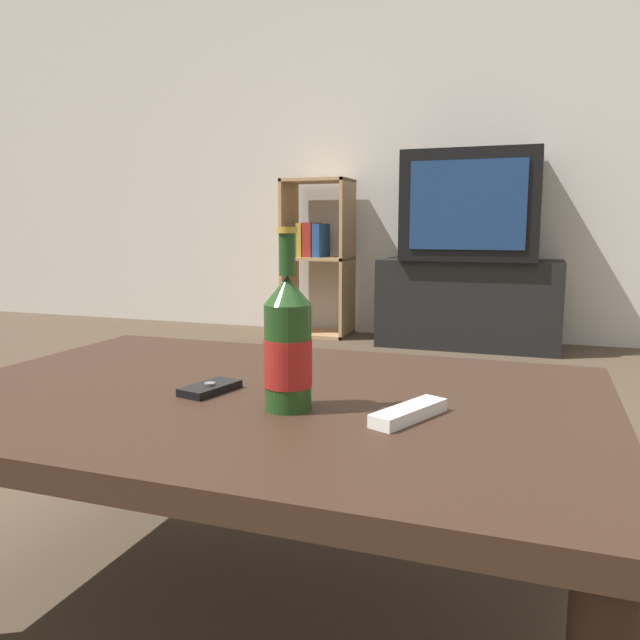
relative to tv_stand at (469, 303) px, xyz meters
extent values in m
plane|color=#4C3D2D|center=(-0.06, -2.74, -0.26)|extent=(12.00, 12.00, 0.00)
cube|color=beige|center=(-0.06, 0.29, 1.04)|extent=(8.00, 0.05, 2.60)
cube|color=#332116|center=(-0.06, -2.74, 0.14)|extent=(1.19, 0.82, 0.04)
cylinder|color=black|center=(-0.60, -2.39, -0.07)|extent=(0.07, 0.07, 0.37)
cylinder|color=black|center=(0.47, -2.39, -0.07)|extent=(0.07, 0.07, 0.37)
cube|color=black|center=(0.00, 0.00, 0.00)|extent=(1.03, 0.42, 0.51)
cube|color=black|center=(0.00, 0.00, 0.56)|extent=(0.75, 0.50, 0.61)
cube|color=navy|center=(0.00, -0.25, 0.56)|extent=(0.62, 0.01, 0.48)
cube|color=tan|center=(-1.17, 0.07, 0.24)|extent=(0.02, 0.30, 1.00)
cube|color=tan|center=(-0.77, 0.07, 0.24)|extent=(0.02, 0.30, 1.00)
cube|color=tan|center=(-0.97, 0.07, -0.25)|extent=(0.42, 0.30, 0.02)
cube|color=tan|center=(-0.97, 0.07, 0.24)|extent=(0.42, 0.30, 0.02)
cube|color=tan|center=(-0.97, 0.07, 0.74)|extent=(0.42, 0.30, 0.02)
cube|color=navy|center=(-1.12, 0.07, 0.34)|extent=(0.06, 0.21, 0.18)
cube|color=#B7932D|center=(-1.06, 0.07, 0.36)|extent=(0.04, 0.21, 0.22)
cube|color=maroon|center=(-1.01, 0.07, 0.36)|extent=(0.06, 0.21, 0.22)
cube|color=navy|center=(-0.95, 0.07, 0.36)|extent=(0.05, 0.21, 0.21)
cylinder|color=#1E4219|center=(0.02, -2.83, 0.24)|extent=(0.08, 0.08, 0.17)
cylinder|color=maroon|center=(0.02, -2.83, 0.23)|extent=(0.08, 0.08, 0.08)
cone|color=#1E4219|center=(0.02, -2.83, 0.35)|extent=(0.08, 0.08, 0.05)
cylinder|color=#1E4219|center=(0.02, -2.83, 0.40)|extent=(0.03, 0.03, 0.07)
cylinder|color=#B79333|center=(0.02, -2.83, 0.44)|extent=(0.03, 0.03, 0.01)
cube|color=black|center=(-0.15, -2.78, 0.16)|extent=(0.08, 0.12, 0.01)
cylinder|color=slate|center=(-0.15, -2.78, 0.17)|extent=(0.02, 0.02, 0.00)
cube|color=white|center=(0.22, -2.81, 0.17)|extent=(0.10, 0.16, 0.02)
camera|label=1|loc=(0.40, -3.72, 0.45)|focal=35.00mm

